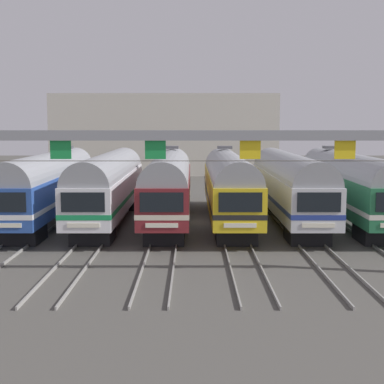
{
  "coord_description": "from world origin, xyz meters",
  "views": [
    {
      "loc": [
        -0.47,
        -37.22,
        6.75
      ],
      "look_at": [
        -0.54,
        -0.84,
        2.21
      ],
      "focal_mm": 51.36,
      "sensor_mm": 36.0,
      "label": 1
    }
  ],
  "objects_px": {
    "catenary_gantry": "(204,156)",
    "commuter_train_silver": "(290,184)",
    "commuter_train_white": "(110,184)",
    "commuter_train_yellow": "(230,184)",
    "commuter_train_maroon": "(170,184)",
    "commuter_train_green": "(350,184)",
    "commuter_train_blue": "(50,184)"
  },
  "relations": [
    {
      "from": "commuter_train_maroon",
      "to": "commuter_train_green",
      "type": "distance_m",
      "value": 12.28
    },
    {
      "from": "commuter_train_blue",
      "to": "catenary_gantry",
      "type": "relative_size",
      "value": 0.7
    },
    {
      "from": "commuter_train_white",
      "to": "catenary_gantry",
      "type": "distance_m",
      "value": 15.06
    },
    {
      "from": "commuter_train_white",
      "to": "commuter_train_green",
      "type": "relative_size",
      "value": 1.0
    },
    {
      "from": "commuter_train_silver",
      "to": "commuter_train_white",
      "type": "bearing_deg",
      "value": 180.0
    },
    {
      "from": "commuter_train_blue",
      "to": "commuter_train_maroon",
      "type": "bearing_deg",
      "value": 0.0
    },
    {
      "from": "commuter_train_maroon",
      "to": "commuter_train_green",
      "type": "height_order",
      "value": "same"
    },
    {
      "from": "commuter_train_white",
      "to": "commuter_train_yellow",
      "type": "relative_size",
      "value": 1.0
    },
    {
      "from": "commuter_train_yellow",
      "to": "catenary_gantry",
      "type": "relative_size",
      "value": 0.7
    },
    {
      "from": "commuter_train_white",
      "to": "commuter_train_silver",
      "type": "relative_size",
      "value": 1.0
    },
    {
      "from": "commuter_train_green",
      "to": "catenary_gantry",
      "type": "relative_size",
      "value": 0.7
    },
    {
      "from": "commuter_train_maroon",
      "to": "commuter_train_white",
      "type": "bearing_deg",
      "value": -179.94
    },
    {
      "from": "commuter_train_white",
      "to": "commuter_train_green",
      "type": "distance_m",
      "value": 16.37
    },
    {
      "from": "commuter_train_maroon",
      "to": "commuter_train_silver",
      "type": "height_order",
      "value": "commuter_train_maroon"
    },
    {
      "from": "commuter_train_blue",
      "to": "catenary_gantry",
      "type": "bearing_deg",
      "value": -52.83
    },
    {
      "from": "commuter_train_blue",
      "to": "commuter_train_green",
      "type": "height_order",
      "value": "same"
    },
    {
      "from": "commuter_train_yellow",
      "to": "commuter_train_blue",
      "type": "bearing_deg",
      "value": 180.0
    },
    {
      "from": "catenary_gantry",
      "to": "commuter_train_white",
      "type": "bearing_deg",
      "value": 114.47
    },
    {
      "from": "commuter_train_maroon",
      "to": "catenary_gantry",
      "type": "relative_size",
      "value": 0.7
    },
    {
      "from": "commuter_train_yellow",
      "to": "commuter_train_green",
      "type": "xyz_separation_m",
      "value": [
        8.19,
        0.0,
        0.0
      ]
    },
    {
      "from": "commuter_train_green",
      "to": "catenary_gantry",
      "type": "distance_m",
      "value": 17.15
    },
    {
      "from": "commuter_train_white",
      "to": "commuter_train_yellow",
      "type": "bearing_deg",
      "value": 0.03
    },
    {
      "from": "commuter_train_yellow",
      "to": "commuter_train_green",
      "type": "height_order",
      "value": "same"
    },
    {
      "from": "commuter_train_white",
      "to": "commuter_train_silver",
      "type": "bearing_deg",
      "value": 0.0
    },
    {
      "from": "commuter_train_green",
      "to": "commuter_train_maroon",
      "type": "bearing_deg",
      "value": 180.0
    },
    {
      "from": "commuter_train_maroon",
      "to": "commuter_train_blue",
      "type": "bearing_deg",
      "value": 180.0
    },
    {
      "from": "commuter_train_blue",
      "to": "commuter_train_green",
      "type": "xyz_separation_m",
      "value": [
        20.47,
        0.0,
        0.0
      ]
    },
    {
      "from": "catenary_gantry",
      "to": "commuter_train_silver",
      "type": "bearing_deg",
      "value": 65.53
    },
    {
      "from": "commuter_train_blue",
      "to": "commuter_train_green",
      "type": "bearing_deg",
      "value": 0.0
    },
    {
      "from": "commuter_train_maroon",
      "to": "commuter_train_yellow",
      "type": "xyz_separation_m",
      "value": [
        4.09,
        0.0,
        0.0
      ]
    },
    {
      "from": "commuter_train_silver",
      "to": "catenary_gantry",
      "type": "bearing_deg",
      "value": -114.47
    },
    {
      "from": "commuter_train_blue",
      "to": "commuter_train_silver",
      "type": "distance_m",
      "value": 16.37
    }
  ]
}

